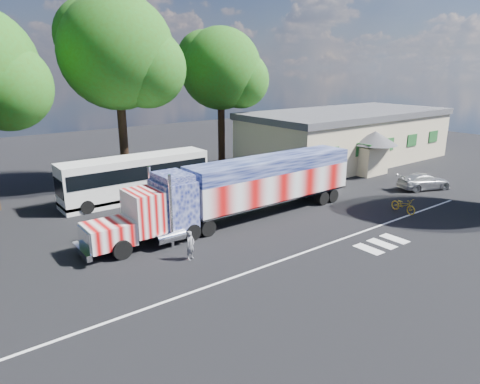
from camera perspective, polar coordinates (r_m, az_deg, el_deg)
ground at (r=25.30m, az=4.14°, el=-5.65°), size 100.00×100.00×0.00m
lane_markings at (r=24.04m, az=13.23°, el=-7.26°), size 30.00×2.67×0.01m
semi_truck at (r=27.11m, az=0.50°, el=0.56°), size 19.04×3.01×4.06m
coach_bus at (r=32.43m, az=-13.66°, el=1.93°), size 10.99×2.56×3.20m
hall_building at (r=45.99m, az=14.09°, el=7.26°), size 22.40×12.80×5.20m
parked_car at (r=37.37m, az=23.33°, el=1.30°), size 4.72×3.23×1.27m
woman at (r=21.95m, az=-6.63°, el=-7.07°), size 0.66×0.55×1.54m
bicycle at (r=30.87m, az=20.95°, el=-1.65°), size 0.87×1.97×1.01m
tree_ne_a at (r=43.37m, az=-2.41°, el=16.01°), size 8.30×7.90×13.27m
tree_n_mid at (r=36.22m, az=-15.83°, el=17.39°), size 9.36×8.92×15.04m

